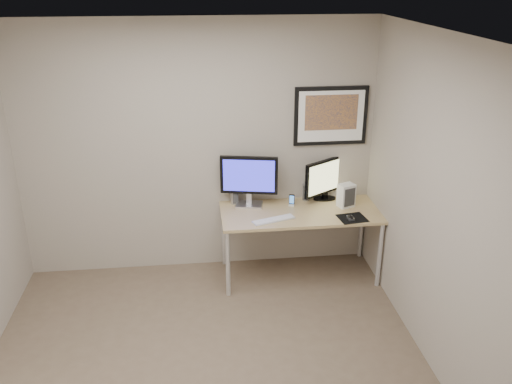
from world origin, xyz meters
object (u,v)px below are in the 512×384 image
at_px(monitor_tv, 326,178).
at_px(speaker_right, 306,192).
at_px(keyboard, 274,220).
at_px(fan_unit, 346,195).
at_px(phone_dock, 292,200).
at_px(desk, 300,217).
at_px(framed_art, 331,116).
at_px(speaker_left, 234,195).
at_px(monitor_large, 249,179).

height_order(monitor_tv, speaker_right, monitor_tv).
relative_size(keyboard, fan_unit, 1.76).
bearing_deg(monitor_tv, speaker_right, 145.21).
distance_m(monitor_tv, fan_unit, 0.29).
xyz_separation_m(phone_dock, fan_unit, (0.55, -0.08, 0.06)).
bearing_deg(speaker_right, desk, -92.72).
xyz_separation_m(framed_art, speaker_left, (-1.00, -0.06, -0.79)).
height_order(framed_art, monitor_large, framed_art).
relative_size(monitor_tv, speaker_right, 2.69).
height_order(framed_art, speaker_right, framed_art).
xyz_separation_m(monitor_large, phone_dock, (0.44, -0.05, -0.23)).
xyz_separation_m(framed_art, monitor_large, (-0.85, -0.13, -0.60)).
bearing_deg(speaker_left, framed_art, -14.75).
bearing_deg(fan_unit, keyboard, 176.19).
distance_m(framed_art, fan_unit, 0.82).
bearing_deg(monitor_tv, fan_unit, -82.13).
bearing_deg(framed_art, speaker_right, -167.95).
relative_size(desk, speaker_left, 8.27).
relative_size(monitor_large, fan_unit, 2.38).
height_order(speaker_right, fan_unit, fan_unit).
distance_m(speaker_left, speaker_right, 0.76).
xyz_separation_m(framed_art, phone_dock, (-0.41, -0.18, -0.83)).
height_order(speaker_left, fan_unit, fan_unit).
bearing_deg(keyboard, speaker_left, 109.21).
relative_size(monitor_large, speaker_right, 3.14).
bearing_deg(framed_art, phone_dock, -156.75).
bearing_deg(monitor_large, speaker_left, 166.14).
distance_m(desk, monitor_tv, 0.52).
bearing_deg(monitor_tv, desk, -171.70).
relative_size(speaker_right, fan_unit, 0.76).
xyz_separation_m(monitor_tv, speaker_left, (-0.96, 0.00, -0.14)).
height_order(speaker_right, keyboard, speaker_right).
bearing_deg(keyboard, framed_art, 19.85).
bearing_deg(desk, phone_dock, 111.16).
bearing_deg(speaker_left, keyboard, -70.32).
bearing_deg(speaker_left, monitor_tv, -18.13).
bearing_deg(speaker_right, phone_dock, -124.93).
xyz_separation_m(monitor_tv, fan_unit, (0.17, -0.20, -0.12)).
bearing_deg(speaker_right, framed_art, 30.97).
bearing_deg(fan_unit, framed_art, 96.42).
bearing_deg(phone_dock, monitor_large, -168.57).
relative_size(desk, monitor_large, 2.75).
distance_m(framed_art, monitor_tv, 0.66).
distance_m(monitor_large, fan_unit, 1.01).
bearing_deg(phone_dock, framed_art, 41.23).
distance_m(desk, speaker_left, 0.72).
relative_size(framed_art, fan_unit, 3.08).
bearing_deg(phone_dock, speaker_right, 54.12).
distance_m(monitor_tv, keyboard, 0.79).
relative_size(speaker_right, keyboard, 0.43).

